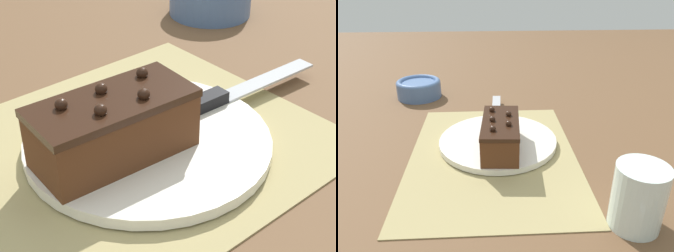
{
  "view_description": "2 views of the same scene",
  "coord_description": "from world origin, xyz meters",
  "views": [
    {
      "loc": [
        -0.25,
        -0.39,
        0.34
      ],
      "look_at": [
        0.06,
        -0.03,
        0.03
      ],
      "focal_mm": 60.0,
      "sensor_mm": 36.0,
      "label": 1
    },
    {
      "loc": [
        -0.59,
        0.01,
        0.35
      ],
      "look_at": [
        0.08,
        -0.03,
        0.03
      ],
      "focal_mm": 35.0,
      "sensor_mm": 36.0,
      "label": 2
    }
  ],
  "objects": [
    {
      "name": "serving_knife",
      "position": [
        0.16,
        -0.01,
        0.02
      ],
      "size": [
        0.21,
        0.03,
        0.01
      ],
      "rotation": [
        0.0,
        0.0,
        4.67
      ],
      "color": "black",
      "rests_on": "cake_plate"
    },
    {
      "name": "chocolate_cake",
      "position": [
        0.0,
        -0.02,
        0.05
      ],
      "size": [
        0.16,
        0.08,
        0.07
      ],
      "rotation": [
        0.0,
        0.0,
        -0.06
      ],
      "color": "#512D19",
      "rests_on": "cake_plate"
    },
    {
      "name": "cake_plate",
      "position": [
        0.04,
        -0.01,
        0.01
      ],
      "size": [
        0.26,
        0.26,
        0.01
      ],
      "color": "white",
      "rests_on": "placemat_woven"
    },
    {
      "name": "placemat_woven",
      "position": [
        0.0,
        0.0,
        0.0
      ],
      "size": [
        0.46,
        0.34,
        0.0
      ],
      "primitive_type": "cube",
      "color": "tan",
      "rests_on": "ground_plane"
    },
    {
      "name": "ground_plane",
      "position": [
        0.0,
        0.0,
        0.0
      ],
      "size": [
        3.0,
        3.0,
        0.0
      ],
      "primitive_type": "plane",
      "color": "brown"
    }
  ]
}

